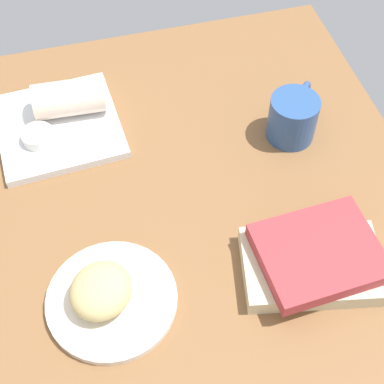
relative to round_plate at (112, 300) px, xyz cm
name	(u,v)px	position (x,y,z in cm)	size (l,w,h in cm)	color
dining_table	(113,213)	(3.06, 17.89, -2.70)	(110.00, 90.00, 4.00)	brown
round_plate	(112,300)	(0.00, 0.00, 0.00)	(20.26, 20.26, 1.40)	silver
scone_pastry	(101,291)	(-1.24, 0.18, 3.45)	(9.90, 9.23, 5.49)	tan
square_plate	(59,126)	(-3.56, 38.40, 0.10)	(22.60, 22.60, 1.60)	white
sauce_cup	(38,136)	(-7.42, 35.08, 1.99)	(5.94, 5.94, 2.01)	silver
breakfast_wrap	(69,98)	(-0.48, 41.05, 4.30)	(6.80, 6.80, 13.26)	beige
book_stack	(315,260)	(31.99, -2.53, 2.23)	(24.06, 17.81, 5.97)	beige
coffee_mug	(293,117)	(39.03, 26.09, 3.84)	(10.89, 12.01, 8.86)	#2D518C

